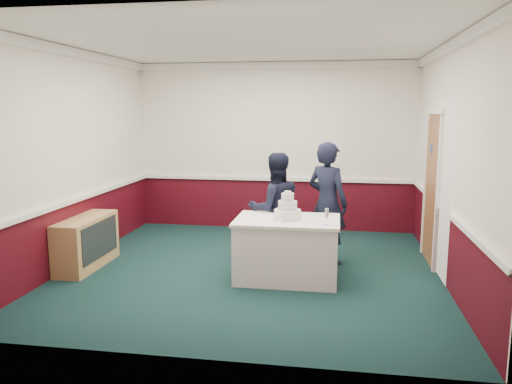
# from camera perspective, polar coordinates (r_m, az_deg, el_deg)

# --- Properties ---
(ground) EXTENTS (5.00, 5.00, 0.00)m
(ground) POSITION_cam_1_polar(r_m,az_deg,el_deg) (6.89, -0.54, -8.91)
(ground) COLOR #112929
(ground) RESTS_ON ground
(room_shell) EXTENTS (5.00, 5.00, 3.00)m
(room_shell) POSITION_cam_1_polar(r_m,az_deg,el_deg) (7.14, 0.90, 7.80)
(room_shell) COLOR white
(room_shell) RESTS_ON ground
(sideboard) EXTENTS (0.41, 1.20, 0.70)m
(sideboard) POSITION_cam_1_polar(r_m,az_deg,el_deg) (7.32, -18.79, -5.46)
(sideboard) COLOR tan
(sideboard) RESTS_ON ground
(cake_table) EXTENTS (1.32, 0.92, 0.79)m
(cake_table) POSITION_cam_1_polar(r_m,az_deg,el_deg) (6.46, 3.57, -6.45)
(cake_table) COLOR white
(cake_table) RESTS_ON ground
(wedding_cake) EXTENTS (0.35, 0.35, 0.36)m
(wedding_cake) POSITION_cam_1_polar(r_m,az_deg,el_deg) (6.35, 3.62, -2.10)
(wedding_cake) COLOR white
(wedding_cake) RESTS_ON cake_table
(cake_knife) EXTENTS (0.02, 0.22, 0.00)m
(cake_knife) POSITION_cam_1_polar(r_m,az_deg,el_deg) (6.18, 3.15, -3.44)
(cake_knife) COLOR silver
(cake_knife) RESTS_ON cake_table
(champagne_flute) EXTENTS (0.05, 0.05, 0.21)m
(champagne_flute) POSITION_cam_1_polar(r_m,az_deg,el_deg) (6.04, 8.09, -2.50)
(champagne_flute) COLOR silver
(champagne_flute) RESTS_ON cake_table
(person_man) EXTENTS (0.94, 0.84, 1.58)m
(person_man) POSITION_cam_1_polar(r_m,az_deg,el_deg) (6.97, 2.21, -1.98)
(person_man) COLOR black
(person_man) RESTS_ON ground
(person_woman) EXTENTS (0.75, 0.69, 1.73)m
(person_woman) POSITION_cam_1_polar(r_m,az_deg,el_deg) (7.10, 8.15, -1.25)
(person_woman) COLOR black
(person_woman) RESTS_ON ground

